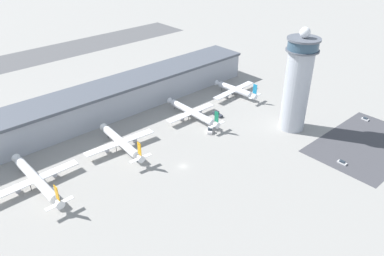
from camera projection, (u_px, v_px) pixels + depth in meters
ground_plane at (183, 166)px, 177.72m from camera, size 1000.00×1000.00×0.00m
terminal_building at (105, 101)px, 218.29m from camera, size 208.00×25.00×18.00m
runway_strip at (23, 59)px, 307.63m from camera, size 311.99×44.00×0.01m
control_tower at (297, 83)px, 196.56m from camera, size 16.89×16.89×56.32m
parking_lot_surface at (366, 144)px, 194.57m from camera, size 64.00×40.00×0.01m
airplane_gate_bravo at (36, 179)px, 161.88m from camera, size 39.19×45.68×13.19m
airplane_gate_charlie at (121, 142)px, 187.91m from camera, size 37.92×39.83×13.24m
airplane_gate_delta at (192, 112)px, 216.94m from camera, size 33.48×42.19×12.20m
airplane_gate_echo at (235, 90)px, 244.68m from camera, size 37.33×33.26×12.40m
service_truck_fuel at (210, 130)px, 205.17m from camera, size 6.75×6.54×2.88m
service_truck_baggage at (217, 114)px, 221.57m from camera, size 3.09×7.06×2.55m
car_grey_coupe at (365, 119)px, 217.37m from camera, size 1.94×4.07×1.36m
car_maroon_suv at (342, 162)px, 179.42m from camera, size 1.86×4.50×1.38m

